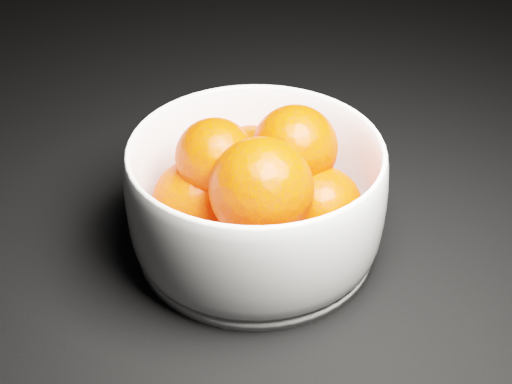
% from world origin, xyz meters
% --- Properties ---
extents(bowl, '(0.22, 0.22, 0.11)m').
position_xyz_m(bowl, '(0.24, 0.25, 0.06)').
color(bowl, white).
rests_on(bowl, ground).
extents(orange_pile, '(0.18, 0.18, 0.12)m').
position_xyz_m(orange_pile, '(0.24, 0.25, 0.07)').
color(orange_pile, '#F42700').
rests_on(orange_pile, bowl).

